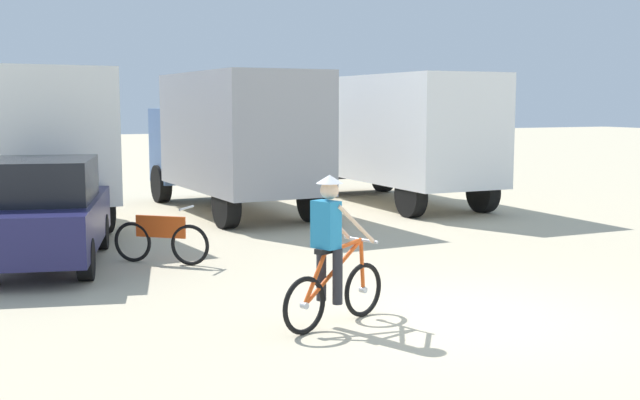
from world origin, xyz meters
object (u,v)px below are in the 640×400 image
(bicycle_spare, at_px, (161,240))
(box_truck_grey_hauler, at_px, (232,135))
(box_truck_white_box, at_px, (24,139))
(cyclist_orange_shirt, at_px, (332,257))
(sedan_parked, at_px, (43,212))
(box_truck_avon_van, at_px, (400,133))

(bicycle_spare, bearing_deg, box_truck_grey_hauler, 61.10)
(box_truck_white_box, xyz_separation_m, cyclist_orange_shirt, (2.74, -10.14, -1.03))
(box_truck_white_box, xyz_separation_m, box_truck_grey_hauler, (4.72, -0.21, 0.00))
(box_truck_white_box, xyz_separation_m, sedan_parked, (-0.05, -5.02, -0.99))
(box_truck_avon_van, bearing_deg, cyclist_orange_shirt, -123.84)
(bicycle_spare, bearing_deg, box_truck_white_box, 106.94)
(box_truck_avon_van, relative_size, bicycle_spare, 4.98)
(box_truck_grey_hauler, relative_size, bicycle_spare, 5.05)
(box_truck_white_box, xyz_separation_m, box_truck_avon_van, (9.23, -0.46, 0.00))
(sedan_parked, bearing_deg, box_truck_white_box, 89.39)
(box_truck_grey_hauler, xyz_separation_m, bicycle_spare, (-3.00, -5.44, -1.48))
(cyclist_orange_shirt, bearing_deg, bicycle_spare, 102.85)
(box_truck_grey_hauler, height_order, cyclist_orange_shirt, box_truck_grey_hauler)
(box_truck_white_box, xyz_separation_m, bicycle_spare, (1.72, -5.65, -1.48))
(box_truck_grey_hauler, height_order, box_truck_avon_van, same)
(sedan_parked, distance_m, cyclist_orange_shirt, 5.83)
(box_truck_grey_hauler, distance_m, sedan_parked, 6.85)
(box_truck_avon_van, distance_m, cyclist_orange_shirt, 11.70)
(bicycle_spare, bearing_deg, cyclist_orange_shirt, -77.15)
(box_truck_avon_van, xyz_separation_m, cyclist_orange_shirt, (-6.49, -9.68, -1.03))
(box_truck_white_box, relative_size, box_truck_avon_van, 1.03)
(box_truck_white_box, distance_m, bicycle_spare, 6.09)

